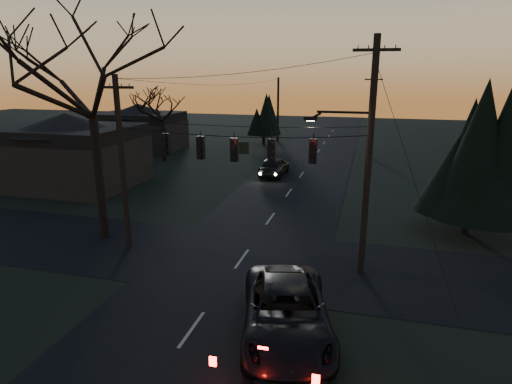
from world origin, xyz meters
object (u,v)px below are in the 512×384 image
(utility_pole_left, at_px, (129,246))
(suv_near, at_px, (286,313))
(utility_pole_right, at_px, (360,272))
(utility_pole_far_r, at_px, (368,157))
(utility_pole_far_l, at_px, (278,141))
(evergreen_right, at_px, (475,157))
(bare_tree_left, at_px, (88,64))
(sedan_oncoming_a, at_px, (274,166))

(utility_pole_left, height_order, suv_near, utility_pole_left)
(utility_pole_right, xyz_separation_m, utility_pole_far_r, (0.00, 28.00, 0.00))
(utility_pole_far_r, height_order, utility_pole_far_l, utility_pole_far_r)
(evergreen_right, xyz_separation_m, suv_near, (-7.73, -12.06, -3.39))
(bare_tree_left, bearing_deg, utility_pole_far_l, 86.75)
(utility_pole_left, relative_size, sedan_oncoming_a, 1.79)
(suv_near, bearing_deg, bare_tree_left, 136.35)
(utility_pole_far_l, bearing_deg, evergreen_right, -60.10)
(utility_pole_far_r, xyz_separation_m, bare_tree_left, (-13.49, -27.12, 8.94))
(suv_near, bearing_deg, utility_pole_far_l, 88.52)
(utility_pole_left, xyz_separation_m, utility_pole_far_l, (0.00, 36.00, 0.00))
(utility_pole_left, relative_size, utility_pole_far_l, 1.06)
(utility_pole_left, xyz_separation_m, bare_tree_left, (-1.99, 0.88, 8.94))
(utility_pole_far_r, bearing_deg, utility_pole_right, -90.00)
(utility_pole_left, distance_m, suv_near, 10.75)
(utility_pole_right, relative_size, evergreen_right, 1.37)
(utility_pole_far_r, distance_m, sedan_oncoming_a, 13.34)
(suv_near, relative_size, sedan_oncoming_a, 1.30)
(utility_pole_left, distance_m, utility_pole_far_r, 30.27)
(suv_near, distance_m, sedan_oncoming_a, 23.34)
(bare_tree_left, height_order, suv_near, bare_tree_left)
(utility_pole_left, height_order, utility_pole_far_l, utility_pole_left)
(utility_pole_far_r, distance_m, evergreen_right, 22.52)
(utility_pole_right, xyz_separation_m, utility_pole_far_l, (-11.50, 36.00, 0.00))
(utility_pole_right, height_order, suv_near, utility_pole_right)
(utility_pole_right, xyz_separation_m, suv_near, (-2.30, -5.50, 0.86))
(bare_tree_left, height_order, evergreen_right, bare_tree_left)
(bare_tree_left, xyz_separation_m, evergreen_right, (18.93, 5.68, -4.70))
(utility_pole_right, xyz_separation_m, sedan_oncoming_a, (-7.77, 17.19, 0.81))
(utility_pole_right, distance_m, evergreen_right, 9.52)
(utility_pole_far_l, bearing_deg, utility_pole_right, -72.28)
(utility_pole_far_r, xyz_separation_m, evergreen_right, (5.43, -21.44, 4.25))
(utility_pole_left, bearing_deg, suv_near, -30.89)
(utility_pole_far_l, distance_m, evergreen_right, 34.23)
(utility_pole_far_r, bearing_deg, suv_near, -93.93)
(utility_pole_far_l, xyz_separation_m, bare_tree_left, (-1.99, -35.12, 8.94))
(utility_pole_right, xyz_separation_m, bare_tree_left, (-13.49, 0.88, 8.94))
(utility_pole_far_r, height_order, suv_near, utility_pole_far_r)
(utility_pole_right, bearing_deg, evergreen_right, 50.38)
(evergreen_right, distance_m, sedan_oncoming_a, 17.29)
(evergreen_right, xyz_separation_m, sedan_oncoming_a, (-13.20, 10.63, -3.44))
(utility_pole_right, xyz_separation_m, utility_pole_left, (-11.50, 0.00, 0.00))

